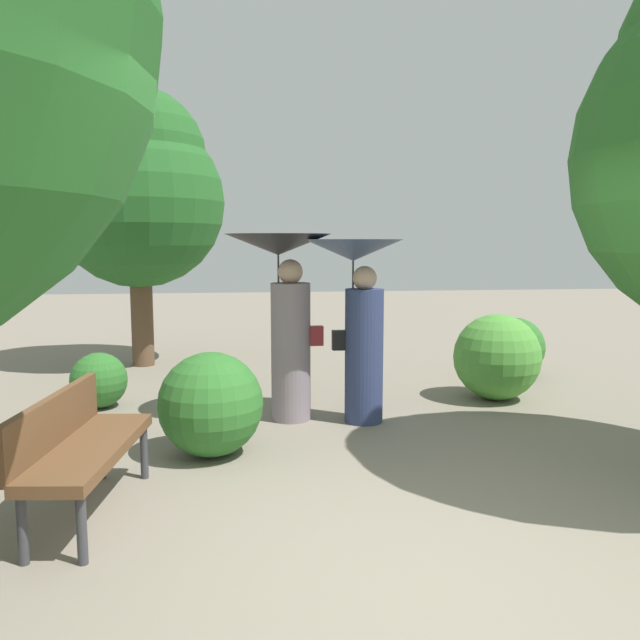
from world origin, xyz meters
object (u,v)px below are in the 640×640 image
at_px(person_left, 285,297).
at_px(person_right, 359,303).
at_px(park_bench, 78,442).
at_px(tree_near_left, 138,188).

distance_m(person_left, person_right, 0.76).
distance_m(park_bench, tree_near_left, 5.76).
xyz_separation_m(person_left, person_right, (0.74, -0.18, -0.05)).
height_order(person_left, tree_near_left, tree_near_left).
xyz_separation_m(person_right, park_bench, (-2.29, -1.99, -0.73)).
relative_size(person_right, tree_near_left, 0.46).
distance_m(person_left, park_bench, 2.78).
height_order(person_right, tree_near_left, tree_near_left).
height_order(person_left, park_bench, person_left).
bearing_deg(tree_near_left, person_right, -51.75).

